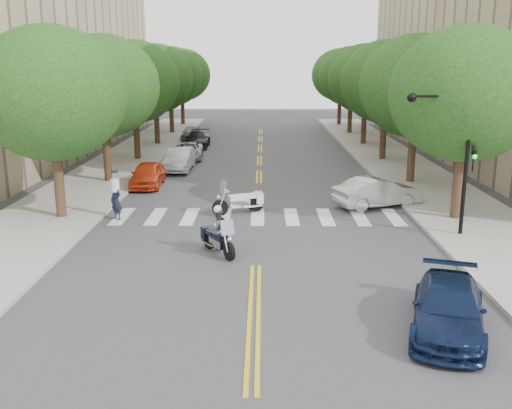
{
  "coord_description": "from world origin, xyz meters",
  "views": [
    {
      "loc": [
        0.23,
        -18.6,
        6.82
      ],
      "look_at": [
        -0.04,
        3.61,
        1.3
      ],
      "focal_mm": 40.0,
      "sensor_mm": 36.0,
      "label": 1
    }
  ],
  "objects_px": {
    "sedan_blue": "(448,308)",
    "convertible": "(377,192)",
    "motorcycle_parked": "(242,201)",
    "officer_standing": "(116,200)",
    "motorcycle_police": "(217,232)"
  },
  "relations": [
    {
      "from": "officer_standing",
      "to": "sedan_blue",
      "type": "relative_size",
      "value": 0.41
    },
    {
      "from": "motorcycle_parked",
      "to": "officer_standing",
      "type": "bearing_deg",
      "value": 76.88
    },
    {
      "from": "sedan_blue",
      "to": "convertible",
      "type": "bearing_deg",
      "value": 104.25
    },
    {
      "from": "motorcycle_police",
      "to": "sedan_blue",
      "type": "xyz_separation_m",
      "value": [
        6.48,
        -6.19,
        -0.18
      ]
    },
    {
      "from": "motorcycle_police",
      "to": "officer_standing",
      "type": "xyz_separation_m",
      "value": [
        -4.88,
        4.62,
        0.08
      ]
    },
    {
      "from": "motorcycle_police",
      "to": "sedan_blue",
      "type": "distance_m",
      "value": 8.97
    },
    {
      "from": "motorcycle_police",
      "to": "motorcycle_parked",
      "type": "distance_m",
      "value": 5.87
    },
    {
      "from": "motorcycle_parked",
      "to": "convertible",
      "type": "height_order",
      "value": "motorcycle_parked"
    },
    {
      "from": "motorcycle_police",
      "to": "convertible",
      "type": "distance_m",
      "value": 10.19
    },
    {
      "from": "motorcycle_parked",
      "to": "sedan_blue",
      "type": "bearing_deg",
      "value": -179.6
    },
    {
      "from": "motorcycle_police",
      "to": "officer_standing",
      "type": "distance_m",
      "value": 6.72
    },
    {
      "from": "sedan_blue",
      "to": "motorcycle_police",
      "type": "bearing_deg",
      "value": 153.81
    },
    {
      "from": "motorcycle_parked",
      "to": "officer_standing",
      "type": "height_order",
      "value": "officer_standing"
    },
    {
      "from": "motorcycle_police",
      "to": "sedan_blue",
      "type": "relative_size",
      "value": 0.46
    },
    {
      "from": "motorcycle_police",
      "to": "convertible",
      "type": "xyz_separation_m",
      "value": [
        7.24,
        7.16,
        -0.1
      ]
    }
  ]
}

